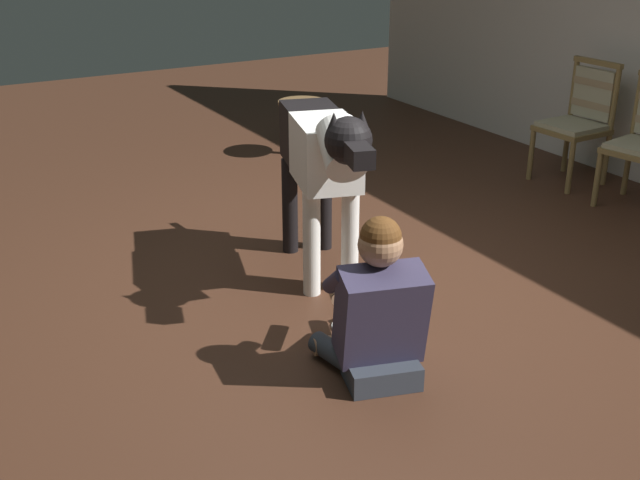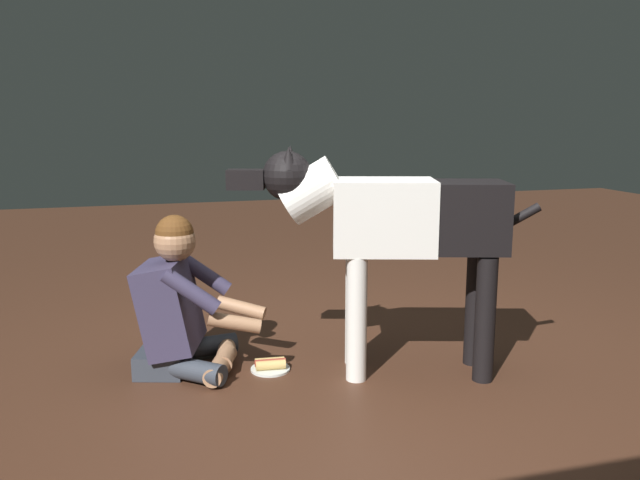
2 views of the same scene
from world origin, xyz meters
name	(u,v)px [view 2 (image 2 of 2)]	position (x,y,z in m)	size (l,w,h in m)	color
ground_plane	(369,381)	(0.00, 0.00, 0.00)	(14.04, 14.04, 0.00)	#432719
person_sitting_on_floor	(180,308)	(0.89, -0.41, 0.33)	(0.71, 0.59, 0.82)	#323842
large_dog	(394,225)	(-0.16, -0.10, 0.77)	(1.51, 0.60, 1.16)	white
hot_dog_on_plate	(270,365)	(0.45, -0.28, 0.03)	(0.21, 0.21, 0.06)	silver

